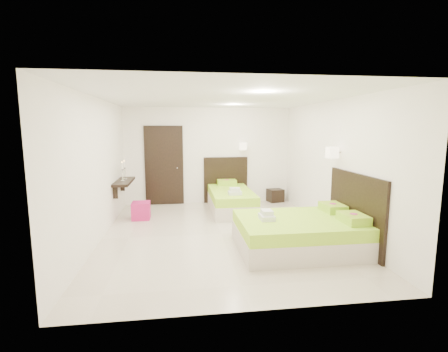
{
  "coord_description": "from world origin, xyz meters",
  "views": [
    {
      "loc": [
        -0.76,
        -6.08,
        2.05
      ],
      "look_at": [
        0.1,
        0.3,
        1.1
      ],
      "focal_mm": 26.0,
      "sensor_mm": 36.0,
      "label": 1
    }
  ],
  "objects": [
    {
      "name": "floor",
      "position": [
        0.0,
        0.0,
        0.0
      ],
      "size": [
        5.5,
        5.5,
        0.0
      ],
      "primitive_type": "plane",
      "color": "beige",
      "rests_on": "ground"
    },
    {
      "name": "bed_single",
      "position": [
        0.48,
        1.82,
        0.3
      ],
      "size": [
        1.21,
        2.02,
        1.67
      ],
      "color": "beige",
      "rests_on": "ground"
    },
    {
      "name": "bed_double",
      "position": [
        1.3,
        -0.96,
        0.31
      ],
      "size": [
        2.06,
        1.75,
        1.7
      ],
      "color": "beige",
      "rests_on": "ground"
    },
    {
      "name": "nightstand",
      "position": [
        1.87,
        2.6,
        0.18
      ],
      "size": [
        0.47,
        0.43,
        0.36
      ],
      "primitive_type": "cube",
      "rotation": [
        0.0,
        0.0,
        0.22
      ],
      "color": "black",
      "rests_on": "ground"
    },
    {
      "name": "ottoman",
      "position": [
        -1.67,
        1.27,
        0.2
      ],
      "size": [
        0.39,
        0.39,
        0.39
      ],
      "primitive_type": "cube",
      "rotation": [
        0.0,
        0.0,
        0.0
      ],
      "color": "#AD1759",
      "rests_on": "ground"
    },
    {
      "name": "door",
      "position": [
        -1.2,
        2.7,
        1.05
      ],
      "size": [
        1.02,
        0.15,
        2.14
      ],
      "color": "black",
      "rests_on": "ground"
    },
    {
      "name": "console_shelf",
      "position": [
        -2.08,
        1.6,
        0.82
      ],
      "size": [
        0.35,
        1.2,
        0.78
      ],
      "color": "black",
      "rests_on": "ground"
    }
  ]
}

